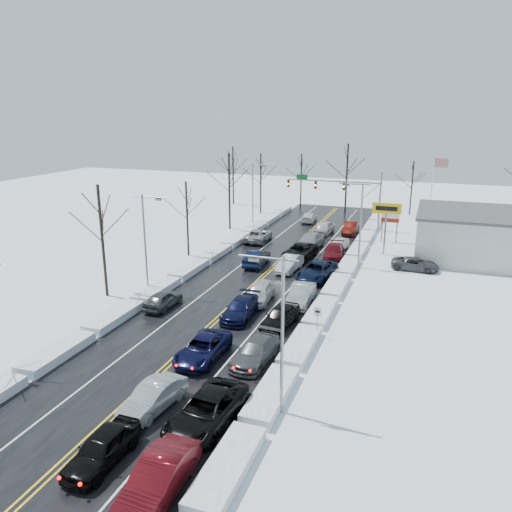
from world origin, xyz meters
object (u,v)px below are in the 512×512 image
at_px(traffic_signal_mast, 343,189).
at_px(queued_car_0, 103,462).
at_px(oncoming_car_0, 257,265).
at_px(flagpole, 433,188).
at_px(tires_plus_sign, 386,212).

bearing_deg(traffic_signal_mast, queued_car_0, -91.83).
bearing_deg(oncoming_car_0, queued_car_0, 92.68).
bearing_deg(traffic_signal_mast, flagpole, 9.73).
bearing_deg(queued_car_0, oncoming_car_0, 97.57).
xyz_separation_m(traffic_signal_mast, queued_car_0, (-1.69, -52.75, -5.48)).
distance_m(flagpole, oncoming_car_0, 29.13).
bearing_deg(tires_plus_sign, flagpole, 71.56).
height_order(traffic_signal_mast, oncoming_car_0, traffic_signal_mast).
bearing_deg(flagpole, tires_plus_sign, -108.44).
distance_m(traffic_signal_mast, queued_car_0, 53.06).
distance_m(traffic_signal_mast, oncoming_car_0, 22.20).
relative_size(traffic_signal_mast, oncoming_car_0, 2.58).
relative_size(queued_car_0, oncoming_car_0, 0.88).
bearing_deg(queued_car_0, traffic_signal_mast, 89.23).
bearing_deg(traffic_signal_mast, oncoming_car_0, -104.34).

